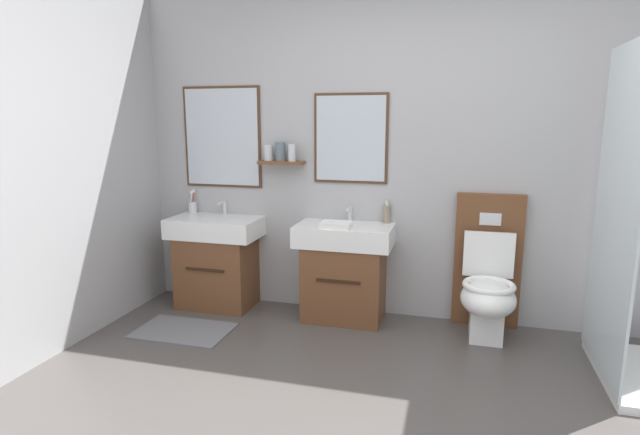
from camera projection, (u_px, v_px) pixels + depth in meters
name	position (u px, v px, depth m)	size (l,w,h in m)	color
wall_back	(418.00, 150.00, 3.81)	(4.67, 0.27, 2.60)	#A8A8AA
bath_mat	(184.00, 331.00, 3.70)	(0.68, 0.44, 0.01)	slate
vanity_sink_left	(217.00, 259.00, 4.16)	(0.73, 0.45, 0.74)	brown
tap_on_left_sink	(224.00, 206.00, 4.23)	(0.03, 0.13, 0.11)	silver
vanity_sink_right	(344.00, 269.00, 3.89)	(0.73, 0.45, 0.74)	brown
tap_on_right_sink	(349.00, 212.00, 3.95)	(0.03, 0.13, 0.11)	silver
toilet	(487.00, 284.00, 3.60)	(0.48, 0.62, 1.00)	brown
toothbrush_cup	(193.00, 206.00, 4.30)	(0.07, 0.07, 0.20)	silver
soap_dispenser	(387.00, 214.00, 3.87)	(0.06, 0.06, 0.17)	gray
folded_hand_towel	(336.00, 225.00, 3.71)	(0.22, 0.16, 0.04)	white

